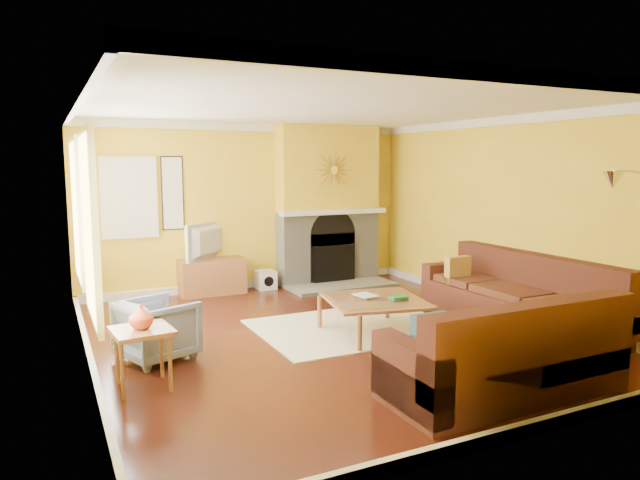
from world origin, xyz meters
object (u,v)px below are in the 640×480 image
sectional_sofa (458,306)px  media_console (212,277)px  armchair (157,329)px  coffee_table (375,316)px  side_table (143,359)px

sectional_sofa → media_console: 4.17m
sectional_sofa → armchair: 3.32m
media_console → coffee_table: bearing=-68.0°
media_console → armchair: size_ratio=1.43×
sectional_sofa → coffee_table: (-0.63, 0.78, -0.23)m
sectional_sofa → coffee_table: size_ratio=3.09×
media_console → armchair: 3.05m
coffee_table → armchair: 2.55m
armchair → side_table: size_ratio=1.26×
armchair → media_console: bearing=-46.0°
sectional_sofa → side_table: size_ratio=6.10×
sectional_sofa → armchair: sectional_sofa is taller
coffee_table → armchair: size_ratio=1.57×
coffee_table → side_table: bearing=-169.4°
media_console → armchair: armchair is taller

